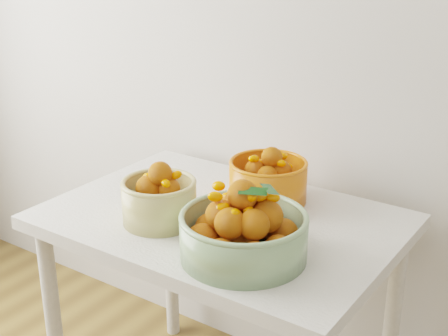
% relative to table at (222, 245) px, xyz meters
% --- Properties ---
extents(table, '(1.00, 0.70, 0.75)m').
position_rel_table_xyz_m(table, '(0.00, 0.00, 0.00)').
color(table, silver).
rests_on(table, ground).
extents(bowl_cream, '(0.27, 0.27, 0.18)m').
position_rel_table_xyz_m(bowl_cream, '(-0.12, -0.13, 0.16)').
color(bowl_cream, tan).
rests_on(bowl_cream, table).
extents(bowl_green, '(0.38, 0.38, 0.21)m').
position_rel_table_xyz_m(bowl_green, '(0.18, -0.17, 0.17)').
color(bowl_green, '#84A575').
rests_on(bowl_green, table).
extents(bowl_orange, '(0.27, 0.27, 0.17)m').
position_rel_table_xyz_m(bowl_orange, '(0.05, 0.17, 0.16)').
color(bowl_orange, orange).
rests_on(bowl_orange, table).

